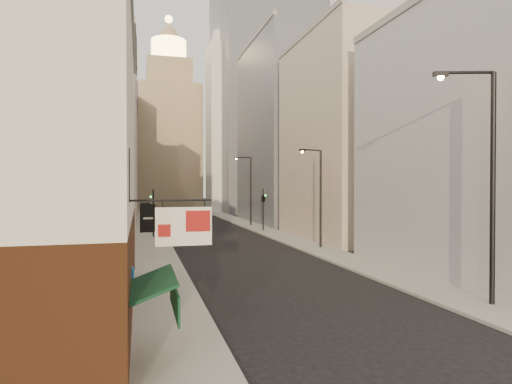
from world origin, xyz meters
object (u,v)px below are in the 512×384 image
Objects in this scene: streetlamp_near at (487,173)px; streetlamp_far at (249,187)px; white_tower at (227,122)px; streetlamp_mid at (318,192)px; traffic_light_right at (263,198)px; traffic_light_left at (153,205)px; clock_tower at (169,133)px.

streetlamp_far is (-0.62, 39.32, -0.68)m from streetlamp_near.
streetlamp_mid is (-3.17, -54.02, -13.83)m from white_tower.
white_tower is 4.96× the size of streetlamp_mid.
streetlamp_mid is 1.67× the size of traffic_light_right.
streetlamp_far is at bearing -164.11° from traffic_light_left.
clock_tower is at bearing 85.39° from streetlamp_mid.
traffic_light_right is at bearing 171.33° from traffic_light_left.
clock_tower is at bearing -75.08° from traffic_light_right.
streetlamp_near is at bearing -92.13° from streetlamp_far.
streetlamp_near reaches higher than streetlamp_far.
streetlamp_mid is at bearing -83.44° from clock_tower.
streetlamp_far is (-0.56, 21.36, 0.43)m from streetlamp_mid.
streetlamp_far is 1.82× the size of traffic_light_right.
traffic_light_right is (7.20, -53.59, -13.68)m from clock_tower.
streetlamp_far is 7.04m from traffic_light_right.
clock_tower is 8.98× the size of traffic_light_left.
clock_tower is 4.36× the size of streetlamp_near.
streetlamp_mid is at bearing 107.07° from streetlamp_near.
streetlamp_mid reaches higher than traffic_light_right.
streetlamp_mid is 1.67× the size of traffic_light_left.
white_tower reaches higher than streetlamp_far.
streetlamp_near is at bearing 91.69° from traffic_light_left.
clock_tower reaches higher than traffic_light_left.
traffic_light_left is at bearing -95.40° from clock_tower.
clock_tower is 17.83m from white_tower.
traffic_light_left is (-16.36, -42.71, -15.23)m from white_tower.
traffic_light_right is (-3.80, -39.59, -14.65)m from white_tower.
streetlamp_mid is 17.43m from traffic_light_left.
clock_tower is 55.77m from traffic_light_right.
clock_tower is 48.83m from streetlamp_far.
traffic_light_right is at bearing -93.58° from streetlamp_far.
white_tower is 8.30× the size of traffic_light_right.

